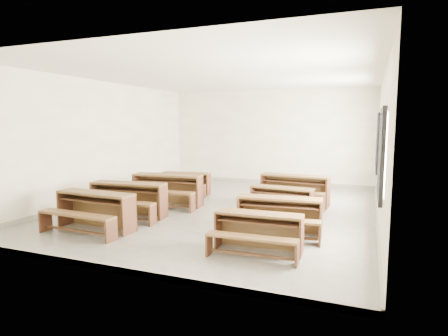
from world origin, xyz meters
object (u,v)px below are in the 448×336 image
at_px(desk_set_2, 167,188).
at_px(desk_set_5, 279,213).
at_px(desk_set_6, 281,199).
at_px(desk_set_1, 127,197).
at_px(desk_set_3, 186,182).
at_px(desk_set_4, 258,230).
at_px(desk_set_0, 94,208).
at_px(desk_set_7, 294,188).

height_order(desk_set_2, desk_set_5, desk_set_2).
bearing_deg(desk_set_2, desk_set_6, -4.40).
bearing_deg(desk_set_2, desk_set_1, -106.19).
bearing_deg(desk_set_3, desk_set_4, -56.26).
height_order(desk_set_4, desk_set_6, same).
bearing_deg(desk_set_1, desk_set_0, -95.58).
bearing_deg(desk_set_2, desk_set_0, -101.36).
relative_size(desk_set_3, desk_set_7, 0.84).
bearing_deg(desk_set_7, desk_set_3, 179.75).
xyz_separation_m(desk_set_0, desk_set_6, (3.14, 2.50, -0.06)).
xyz_separation_m(desk_set_2, desk_set_5, (3.20, -1.39, -0.05)).
relative_size(desk_set_1, desk_set_7, 1.00).
height_order(desk_set_6, desk_set_7, desk_set_7).
xyz_separation_m(desk_set_2, desk_set_6, (2.91, 0.08, -0.09)).
distance_m(desk_set_3, desk_set_5, 4.52).
height_order(desk_set_5, desk_set_7, desk_set_7).
bearing_deg(desk_set_1, desk_set_3, 84.22).
bearing_deg(desk_set_6, desk_set_4, -80.30).
relative_size(desk_set_2, desk_set_4, 1.28).
xyz_separation_m(desk_set_2, desk_set_7, (2.98, 1.22, -0.01)).
distance_m(desk_set_0, desk_set_5, 3.58).
distance_m(desk_set_1, desk_set_7, 4.10).
xyz_separation_m(desk_set_0, desk_set_7, (3.21, 3.63, 0.02)).
bearing_deg(desk_set_1, desk_set_5, -7.37).
relative_size(desk_set_0, desk_set_6, 1.14).
xyz_separation_m(desk_set_1, desk_set_6, (3.15, 1.40, -0.07)).
relative_size(desk_set_1, desk_set_6, 1.20).
distance_m(desk_set_5, desk_set_7, 2.62).
relative_size(desk_set_0, desk_set_5, 1.04).
height_order(desk_set_1, desk_set_7, desk_set_7).
bearing_deg(desk_set_0, desk_set_1, 93.33).
bearing_deg(desk_set_6, desk_set_3, 160.87).
distance_m(desk_set_2, desk_set_4, 3.96).
bearing_deg(desk_set_4, desk_set_5, 82.49).
xyz_separation_m(desk_set_0, desk_set_3, (-0.03, 3.94, -0.06)).
bearing_deg(desk_set_5, desk_set_4, -100.46).
relative_size(desk_set_5, desk_set_6, 1.10).
xyz_separation_m(desk_set_3, desk_set_6, (3.17, -1.44, 0.00)).
relative_size(desk_set_0, desk_set_1, 0.94).
height_order(desk_set_3, desk_set_4, same).
relative_size(desk_set_2, desk_set_3, 1.24).
xyz_separation_m(desk_set_6, desk_set_7, (0.07, 1.13, 0.08)).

